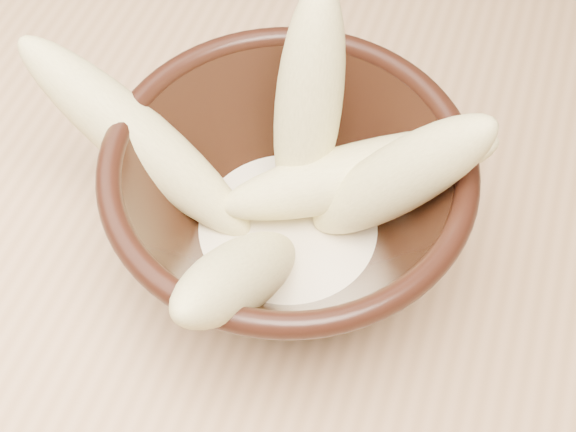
# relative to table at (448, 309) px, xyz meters

# --- Properties ---
(table) EXTENTS (1.20, 0.80, 0.75)m
(table) POSITION_rel_table_xyz_m (0.00, 0.00, 0.00)
(table) COLOR tan
(table) RESTS_ON ground
(bowl) EXTENTS (0.20, 0.20, 0.11)m
(bowl) POSITION_rel_table_xyz_m (-0.11, -0.04, 0.14)
(bowl) COLOR black
(bowl) RESTS_ON table
(milk_puddle) EXTENTS (0.11, 0.11, 0.02)m
(milk_puddle) POSITION_rel_table_xyz_m (-0.11, -0.04, 0.11)
(milk_puddle) COLOR #F1E2C2
(milk_puddle) RESTS_ON bowl
(banana_upright) EXTENTS (0.04, 0.09, 0.14)m
(banana_upright) POSITION_rel_table_xyz_m (-0.11, -0.01, 0.19)
(banana_upright) COLOR #CBBE78
(banana_upright) RESTS_ON bowl
(banana_left) EXTENTS (0.16, 0.06, 0.12)m
(banana_left) POSITION_rel_table_xyz_m (-0.20, -0.04, 0.17)
(banana_left) COLOR #CBBE78
(banana_left) RESTS_ON bowl
(banana_right) EXTENTS (0.11, 0.05, 0.13)m
(banana_right) POSITION_rel_table_xyz_m (-0.05, -0.03, 0.17)
(banana_right) COLOR #CBBE78
(banana_right) RESTS_ON bowl
(banana_across) EXTENTS (0.16, 0.11, 0.06)m
(banana_across) POSITION_rel_table_xyz_m (-0.07, -0.02, 0.15)
(banana_across) COLOR #CBBE78
(banana_across) RESTS_ON bowl
(banana_front) EXTENTS (0.05, 0.13, 0.12)m
(banana_front) POSITION_rel_table_xyz_m (-0.11, -0.11, 0.16)
(banana_front) COLOR #CBBE78
(banana_front) RESTS_ON bowl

